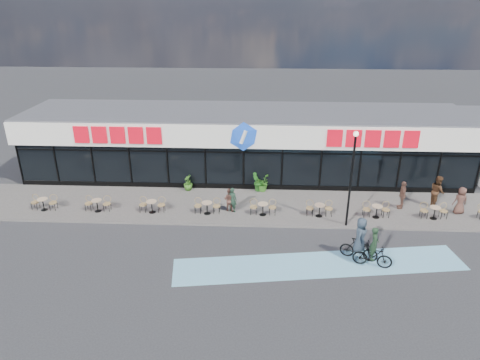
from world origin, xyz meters
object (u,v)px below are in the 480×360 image
object	(u,v)px
bistro_set_0	(44,202)
pedestrian_b	(437,191)
cyclist_a	(373,253)
pedestrian_c	(461,201)
cyclist_b	(360,243)
patron_right	(229,200)
potted_plant_right	(257,182)
pedestrian_a	(402,195)
potted_plant_mid	(262,183)
patron_left	(232,200)
potted_plant_left	(188,183)
lamp_post	(352,172)

from	to	relation	value
bistro_set_0	pedestrian_b	world-z (taller)	pedestrian_b
bistro_set_0	cyclist_a	distance (m)	18.92
pedestrian_c	cyclist_b	xyz separation A→B (m)	(-6.86, -4.97, -0.01)
patron_right	pedestrian_c	world-z (taller)	pedestrian_c
potted_plant_right	pedestrian_c	distance (m)	12.17
pedestrian_a	cyclist_a	xyz separation A→B (m)	(-3.15, -6.13, -0.22)
potted_plant_mid	patron_left	distance (m)	3.54
potted_plant_right	patron_right	size ratio (longest dim) A/B	0.89
potted_plant_mid	pedestrian_b	size ratio (longest dim) A/B	0.55
potted_plant_left	potted_plant_right	world-z (taller)	potted_plant_right
lamp_post	pedestrian_c	xyz separation A→B (m)	(6.87, 1.76, -2.39)
patron_left	bistro_set_0	bearing A→B (deg)	22.36
potted_plant_right	potted_plant_left	bearing A→B (deg)	-179.22
bistro_set_0	patron_left	world-z (taller)	patron_left
lamp_post	cyclist_a	distance (m)	4.63
patron_left	pedestrian_a	bearing A→B (deg)	-153.67
lamp_post	cyclist_a	bearing A→B (deg)	-82.14
potted_plant_left	patron_right	bearing A→B (deg)	-44.01
lamp_post	patron_left	distance (m)	7.05
cyclist_a	potted_plant_right	bearing A→B (deg)	124.08
lamp_post	cyclist_a	size ratio (longest dim) A/B	2.60
patron_left	patron_right	world-z (taller)	patron_left
patron_left	patron_right	xyz separation A→B (m)	(-0.19, 0.12, -0.05)
pedestrian_b	cyclist_a	world-z (taller)	cyclist_a
patron_left	cyclist_b	world-z (taller)	cyclist_b
lamp_post	pedestrian_c	distance (m)	7.48
potted_plant_right	pedestrian_a	xyz separation A→B (m)	(8.69, -2.05, 0.23)
patron_right	cyclist_a	xyz separation A→B (m)	(7.18, -5.29, -0.07)
potted_plant_right	patron_right	bearing A→B (deg)	-119.59
bistro_set_0	potted_plant_mid	xyz separation A→B (m)	(13.05, 3.34, 0.08)
pedestrian_a	cyclist_b	distance (m)	6.64
cyclist_b	patron_right	bearing A→B (deg)	144.82
potted_plant_mid	patron_left	xyz separation A→B (m)	(-1.77, -3.06, 0.23)
potted_plant_right	patron_left	world-z (taller)	patron_left
potted_plant_left	potted_plant_mid	size ratio (longest dim) A/B	0.97
potted_plant_mid	potted_plant_right	bearing A→B (deg)	-170.18
potted_plant_left	cyclist_b	size ratio (longest dim) A/B	0.47
potted_plant_left	pedestrian_c	world-z (taller)	pedestrian_c
pedestrian_a	pedestrian_b	size ratio (longest dim) A/B	0.89
cyclist_a	patron_left	bearing A→B (deg)	143.46
potted_plant_left	cyclist_b	distance (m)	12.19
potted_plant_mid	potted_plant_right	distance (m)	0.34
cyclist_a	bistro_set_0	bearing A→B (deg)	164.98
cyclist_a	potted_plant_mid	bearing A→B (deg)	122.36
bistro_set_0	patron_left	bearing A→B (deg)	1.40
potted_plant_right	patron_right	distance (m)	3.33
potted_plant_right	pedestrian_b	size ratio (longest dim) A/B	0.66
potted_plant_right	pedestrian_c	bearing A→B (deg)	-12.41
potted_plant_right	pedestrian_a	distance (m)	8.93
potted_plant_left	potted_plant_right	distance (m)	4.57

